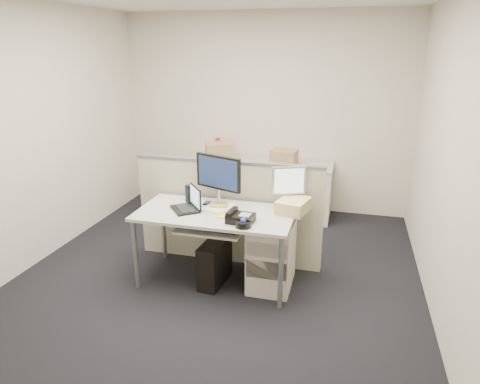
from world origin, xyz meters
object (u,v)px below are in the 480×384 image
(desk, at_px, (215,218))
(monitor_main, at_px, (218,181))
(laptop, at_px, (185,199))
(desk_phone, at_px, (241,218))

(desk, bearing_deg, monitor_main, 96.18)
(laptop, bearing_deg, desk_phone, 36.39)
(desk, bearing_deg, laptop, -176.19)
(laptop, relative_size, desk_phone, 1.28)
(monitor_main, bearing_deg, desk_phone, -27.54)
(monitor_main, relative_size, desk_phone, 2.20)
(desk_phone, bearing_deg, laptop, 170.95)
(desk, xyz_separation_m, monitor_main, (-0.02, 0.18, 0.32))
(monitor_main, xyz_separation_m, laptop, (-0.28, -0.20, -0.14))
(desk, xyz_separation_m, laptop, (-0.30, -0.02, 0.18))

